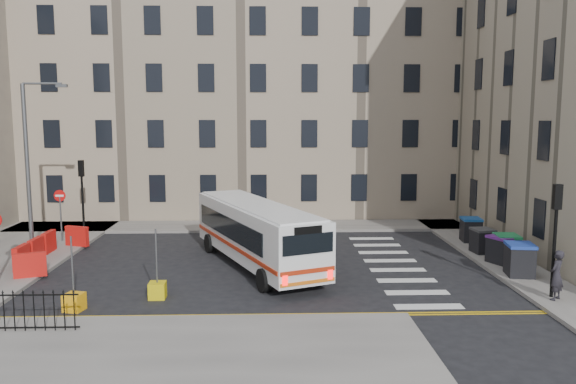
{
  "coord_description": "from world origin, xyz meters",
  "views": [
    {
      "loc": [
        -1.55,
        -24.78,
        6.56
      ],
      "look_at": [
        -0.67,
        2.17,
        3.0
      ],
      "focal_mm": 35.0,
      "sensor_mm": 36.0,
      "label": 1
    }
  ],
  "objects": [
    {
      "name": "streetlamp",
      "position": [
        -13.0,
        2.0,
        4.34
      ],
      "size": [
        0.5,
        0.22,
        8.14
      ],
      "color": "#595B5E",
      "rests_on": "pavement_west"
    },
    {
      "name": "pavement_north",
      "position": [
        -6.0,
        8.6,
        0.07
      ],
      "size": [
        36.0,
        3.2,
        0.15
      ],
      "primitive_type": "cube",
      "color": "slate",
      "rests_on": "ground"
    },
    {
      "name": "traffic_light_east",
      "position": [
        8.6,
        -5.5,
        2.87
      ],
      "size": [
        0.28,
        0.22,
        4.1
      ],
      "color": "black",
      "rests_on": "pavement_east"
    },
    {
      "name": "pavement_sw",
      "position": [
        -7.0,
        -10.0,
        0.07
      ],
      "size": [
        20.0,
        6.0,
        0.15
      ],
      "primitive_type": "cube",
      "color": "slate",
      "rests_on": "ground"
    },
    {
      "name": "roadworks_barriers",
      "position": [
        -11.84,
        0.5,
        0.65
      ],
      "size": [
        1.66,
        6.26,
        1.0
      ],
      "color": "red",
      "rests_on": "pavement_west"
    },
    {
      "name": "pavement_east",
      "position": [
        9.0,
        4.0,
        0.07
      ],
      "size": [
        2.4,
        26.0,
        0.15
      ],
      "primitive_type": "cube",
      "color": "slate",
      "rests_on": "ground"
    },
    {
      "name": "bus",
      "position": [
        -2.17,
        -0.4,
        1.59
      ],
      "size": [
        6.06,
        10.2,
        2.76
      ],
      "rotation": [
        0.0,
        0.0,
        0.4
      ],
      "color": "silver",
      "rests_on": "ground"
    },
    {
      "name": "pavement_west",
      "position": [
        -14.0,
        1.0,
        0.07
      ],
      "size": [
        6.0,
        22.0,
        0.15
      ],
      "primitive_type": "cube",
      "color": "slate",
      "rests_on": "ground"
    },
    {
      "name": "pedestrian",
      "position": [
        8.57,
        -5.83,
        1.05
      ],
      "size": [
        0.77,
        0.76,
        1.79
      ],
      "primitive_type": "imported",
      "rotation": [
        0.0,
        0.0,
        3.87
      ],
      "color": "black",
      "rests_on": "pavement_east"
    },
    {
      "name": "bollard_yellow",
      "position": [
        -5.69,
        -4.76,
        0.3
      ],
      "size": [
        0.62,
        0.62,
        0.6
      ],
      "primitive_type": "cube",
      "rotation": [
        0.0,
        0.0,
        0.03
      ],
      "color": "#CFB80B",
      "rests_on": "ground"
    },
    {
      "name": "terrace_north",
      "position": [
        -7.0,
        15.5,
        8.62
      ],
      "size": [
        38.3,
        10.8,
        17.2
      ],
      "color": "gray",
      "rests_on": "ground"
    },
    {
      "name": "wheelie_bin_d",
      "position": [
        8.62,
        1.23,
        0.74
      ],
      "size": [
        1.02,
        1.15,
        1.17
      ],
      "rotation": [
        0.0,
        0.0,
        0.1
      ],
      "color": "black",
      "rests_on": "pavement_east"
    },
    {
      "name": "wheelie_bin_a",
      "position": [
        8.65,
        -2.73,
        0.82
      ],
      "size": [
        1.23,
        1.36,
        1.33
      ],
      "rotation": [
        0.0,
        0.0,
        -0.16
      ],
      "color": "black",
      "rests_on": "pavement_east"
    },
    {
      "name": "wheelie_bin_c",
      "position": [
        9.02,
        -0.59,
        0.78
      ],
      "size": [
        1.08,
        1.22,
        1.25
      ],
      "rotation": [
        0.0,
        0.0,
        -0.09
      ],
      "color": "black",
      "rests_on": "pavement_east"
    },
    {
      "name": "bollard_chevron",
      "position": [
        -8.28,
        -6.0,
        0.3
      ],
      "size": [
        0.72,
        0.72,
        0.6
      ],
      "primitive_type": "cube",
      "rotation": [
        0.0,
        0.0,
        -0.24
      ],
      "color": "#EF9F0E",
      "rests_on": "ground"
    },
    {
      "name": "wheelie_bin_b",
      "position": [
        8.75,
        -0.71,
        0.76
      ],
      "size": [
        1.33,
        1.4,
        1.21
      ],
      "rotation": [
        0.0,
        0.0,
        0.44
      ],
      "color": "black",
      "rests_on": "pavement_east"
    },
    {
      "name": "no_entry_north",
      "position": [
        -12.5,
        4.5,
        2.08
      ],
      "size": [
        0.6,
        0.08,
        3.0
      ],
      "color": "#595B5E",
      "rests_on": "pavement_west"
    },
    {
      "name": "traffic_light_nw",
      "position": [
        -12.0,
        6.5,
        2.87
      ],
      "size": [
        0.28,
        0.22,
        4.1
      ],
      "color": "black",
      "rests_on": "pavement_west"
    },
    {
      "name": "wheelie_bin_e",
      "position": [
        8.95,
        3.7,
        0.78
      ],
      "size": [
        1.08,
        1.22,
        1.24
      ],
      "rotation": [
        0.0,
        0.0,
        -0.1
      ],
      "color": "black",
      "rests_on": "pavement_east"
    },
    {
      "name": "ground",
      "position": [
        0.0,
        0.0,
        0.0
      ],
      "size": [
        120.0,
        120.0,
        0.0
      ],
      "primitive_type": "plane",
      "color": "black",
      "rests_on": "ground"
    }
  ]
}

